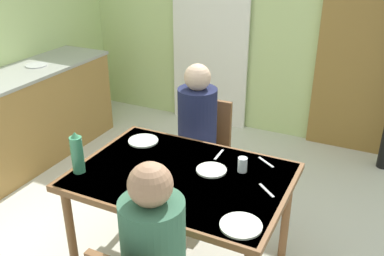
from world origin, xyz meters
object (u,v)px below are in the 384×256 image
object	(u,v)px
dining_table	(181,184)
chair_far_diner	(204,146)
person_near_diner	(155,245)
water_bottle_green_near	(77,153)
kitchen_counter	(20,120)
person_far_diner	(197,120)

from	to	relation	value
dining_table	chair_far_diner	bearing A→B (deg)	105.08
person_near_diner	water_bottle_green_near	xyz separation A→B (m)	(-0.80, 0.43, 0.08)
water_bottle_green_near	chair_far_diner	bearing A→B (deg)	71.27
chair_far_diner	kitchen_counter	bearing A→B (deg)	6.04
chair_far_diner	water_bottle_green_near	size ratio (longest dim) A/B	3.19
person_near_diner	chair_far_diner	bearing A→B (deg)	106.14
kitchen_counter	water_bottle_green_near	xyz separation A→B (m)	(1.47, -0.88, 0.41)
dining_table	chair_far_diner	size ratio (longest dim) A/B	1.51
dining_table	person_far_diner	distance (m)	0.73
water_bottle_green_near	person_far_diner	bearing A→B (deg)	68.77
kitchen_counter	person_far_diner	world-z (taller)	person_far_diner
kitchen_counter	dining_table	size ratio (longest dim) A/B	1.61
kitchen_counter	dining_table	bearing A→B (deg)	-16.91
kitchen_counter	person_far_diner	bearing A→B (deg)	1.81
kitchen_counter	chair_far_diner	world-z (taller)	kitchen_counter
dining_table	chair_far_diner	xyz separation A→B (m)	(-0.22, 0.82, -0.16)
dining_table	person_far_diner	size ratio (longest dim) A/B	1.70
person_far_diner	water_bottle_green_near	distance (m)	1.01
dining_table	water_bottle_green_near	bearing A→B (deg)	-156.71
chair_far_diner	person_near_diner	xyz separation A→B (m)	(0.44, -1.50, 0.28)
dining_table	person_near_diner	distance (m)	0.73
kitchen_counter	person_near_diner	world-z (taller)	person_near_diner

